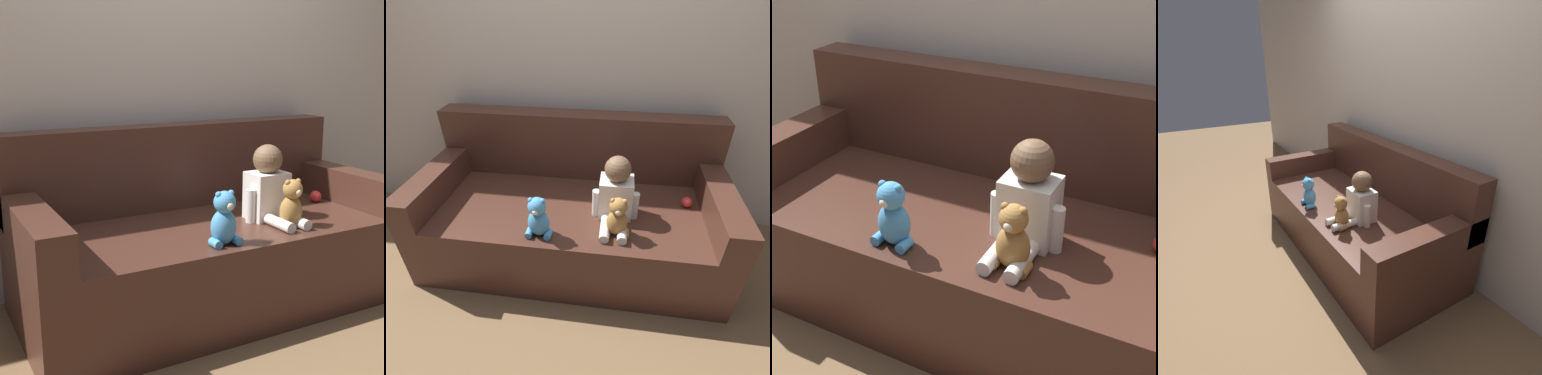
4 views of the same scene
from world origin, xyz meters
TOP-DOWN VIEW (x-y plane):
  - ground_plane at (0.00, 0.00)m, footprint 12.00×12.00m
  - couch at (0.00, 0.06)m, footprint 1.99×0.92m
  - person_baby at (0.29, -0.11)m, footprint 0.28×0.36m
  - teddy_bear_brown at (0.31, -0.29)m, footprint 0.15×0.11m
  - plush_toy_side at (-0.13, -0.35)m, footprint 0.15×0.12m

SIDE VIEW (x-z plane):
  - ground_plane at x=0.00m, z-range 0.00..0.00m
  - couch at x=0.00m, z-range -0.15..0.79m
  - teddy_bear_brown at x=0.31m, z-range 0.46..0.71m
  - plush_toy_side at x=-0.13m, z-range 0.46..0.71m
  - person_baby at x=0.29m, z-range 0.43..0.83m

